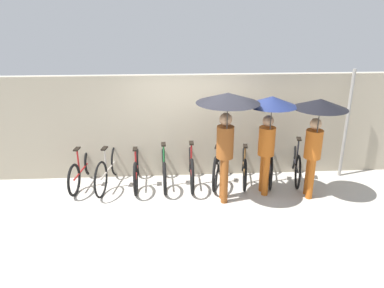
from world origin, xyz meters
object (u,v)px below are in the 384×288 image
at_px(parked_bicycle_6, 244,164).
at_px(parked_bicycle_2, 137,168).
at_px(parked_bicycle_5, 218,164).
at_px(parked_bicycle_0, 82,169).
at_px(parked_bicycle_3, 164,168).
at_px(pedestrian_leading, 227,115).
at_px(parked_bicycle_4, 191,165).
at_px(pedestrian_trailing, 318,122).
at_px(parked_bicycle_1, 109,168).
at_px(parked_bicycle_8, 295,161).
at_px(parked_bicycle_7, 270,163).
at_px(pedestrian_center, 270,120).

bearing_deg(parked_bicycle_6, parked_bicycle_2, 100.13).
bearing_deg(parked_bicycle_2, parked_bicycle_5, -89.85).
xyz_separation_m(parked_bicycle_0, parked_bicycle_3, (1.72, -0.07, 0.01)).
distance_m(parked_bicycle_5, pedestrian_leading, 1.68).
height_order(parked_bicycle_4, parked_bicycle_5, parked_bicycle_5).
distance_m(parked_bicycle_0, pedestrian_trailing, 4.82).
bearing_deg(parked_bicycle_1, parked_bicycle_5, -79.20).
relative_size(parked_bicycle_4, parked_bicycle_6, 1.08).
bearing_deg(pedestrian_trailing, parked_bicycle_4, -14.90).
bearing_deg(parked_bicycle_3, parked_bicycle_8, -90.10).
distance_m(parked_bicycle_1, parked_bicycle_8, 4.01).
relative_size(parked_bicycle_3, parked_bicycle_7, 1.02).
relative_size(parked_bicycle_6, pedestrian_center, 0.83).
bearing_deg(pedestrian_trailing, parked_bicycle_7, -52.11).
relative_size(pedestrian_leading, pedestrian_center, 1.07).
xyz_separation_m(parked_bicycle_1, pedestrian_leading, (2.30, -0.93, 1.36)).
bearing_deg(parked_bicycle_4, parked_bicycle_1, 92.26).
bearing_deg(pedestrian_trailing, parked_bicycle_0, -4.83).
xyz_separation_m(parked_bicycle_1, parked_bicycle_6, (2.86, 0.06, -0.03)).
bearing_deg(parked_bicycle_4, pedestrian_trailing, -110.67).
bearing_deg(parked_bicycle_1, pedestrian_leading, -102.51).
distance_m(parked_bicycle_1, parked_bicycle_6, 2.87).
height_order(parked_bicycle_3, pedestrian_center, pedestrian_center).
xyz_separation_m(parked_bicycle_0, parked_bicycle_4, (2.29, -0.03, 0.03)).
relative_size(parked_bicycle_3, pedestrian_center, 0.82).
xyz_separation_m(parked_bicycle_0, parked_bicycle_1, (0.57, -0.07, 0.04)).
bearing_deg(parked_bicycle_4, parked_bicycle_6, -88.37).
bearing_deg(parked_bicycle_8, parked_bicycle_5, 104.16).
bearing_deg(parked_bicycle_4, parked_bicycle_0, 90.18).
xyz_separation_m(parked_bicycle_4, parked_bicycle_7, (1.72, 0.02, -0.01)).
distance_m(parked_bicycle_2, pedestrian_center, 2.93).
distance_m(parked_bicycle_0, pedestrian_leading, 3.35).
distance_m(parked_bicycle_3, parked_bicycle_7, 2.29).
bearing_deg(parked_bicycle_2, parked_bicycle_7, -90.43).
bearing_deg(parked_bicycle_6, parked_bicycle_0, 98.58).
distance_m(parked_bicycle_5, parked_bicycle_6, 0.57).
distance_m(parked_bicycle_3, pedestrian_trailing, 3.22).
bearing_deg(parked_bicycle_2, parked_bicycle_1, 88.73).
bearing_deg(parked_bicycle_0, parked_bicycle_4, -83.99).
bearing_deg(pedestrian_leading, parked_bicycle_8, -150.40).
xyz_separation_m(pedestrian_center, pedestrian_trailing, (0.84, -0.20, 0.02)).
distance_m(parked_bicycle_1, pedestrian_leading, 2.83).
relative_size(parked_bicycle_5, parked_bicycle_7, 1.03).
bearing_deg(parked_bicycle_2, parked_bicycle_8, -90.00).
bearing_deg(parked_bicycle_7, parked_bicycle_8, -73.34).
bearing_deg(parked_bicycle_8, pedestrian_trailing, -168.21).
relative_size(parked_bicycle_1, parked_bicycle_8, 1.04).
xyz_separation_m(parked_bicycle_6, pedestrian_center, (0.29, -0.71, 1.20)).
bearing_deg(pedestrian_leading, pedestrian_trailing, -179.02).
relative_size(parked_bicycle_0, parked_bicycle_3, 0.99).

